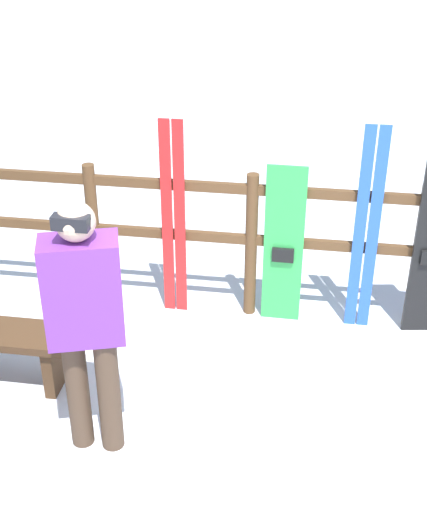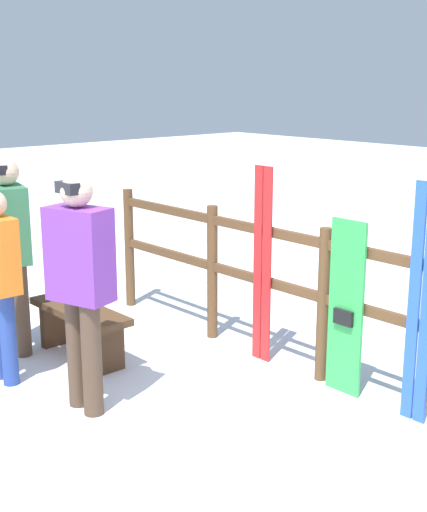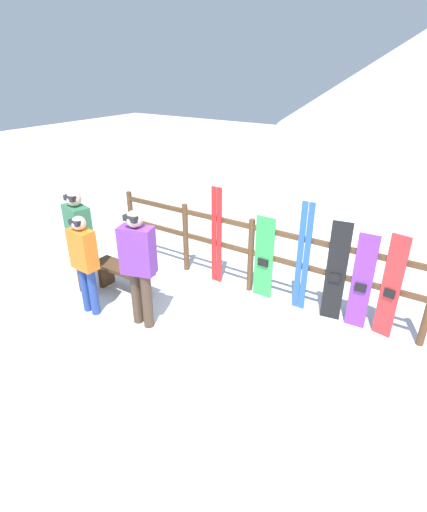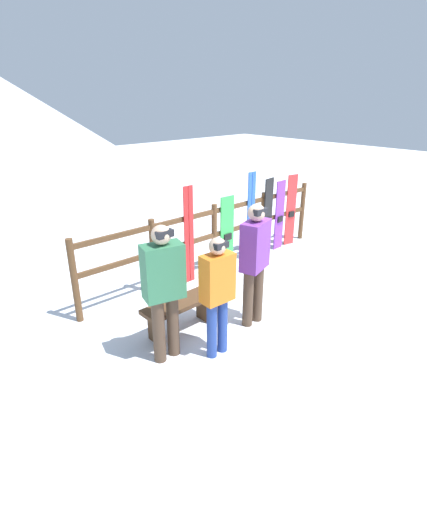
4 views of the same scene
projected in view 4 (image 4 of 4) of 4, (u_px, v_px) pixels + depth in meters
ground_plane at (286, 303)px, 6.36m from camera, size 40.00×40.00×0.00m
fence at (214, 232)px, 7.25m from camera, size 5.44×0.10×1.27m
bench at (181, 309)px, 5.50m from camera, size 1.13×0.36×0.47m
person_orange at (217, 289)px, 4.79m from camera, size 0.41×0.24×1.57m
person_purple at (255, 257)px, 5.44m from camera, size 0.52×0.38×1.77m
person_plaid_green at (164, 285)px, 4.69m from camera, size 0.53×0.37×1.75m
ski_pair_red at (189, 236)px, 6.78m from camera, size 0.20×0.02×1.71m
snowboard_green at (227, 233)px, 7.40m from camera, size 0.32×0.06×1.39m
ski_pair_blue at (251, 217)px, 7.73m from camera, size 0.20×0.02×1.74m
snowboard_black_stripe at (268, 217)px, 8.08m from camera, size 0.28×0.09×1.56m
snowboard_purple at (279, 216)px, 8.33m from camera, size 0.28×0.07×1.46m
snowboard_red at (291, 211)px, 8.55m from camera, size 0.26×0.09×1.53m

